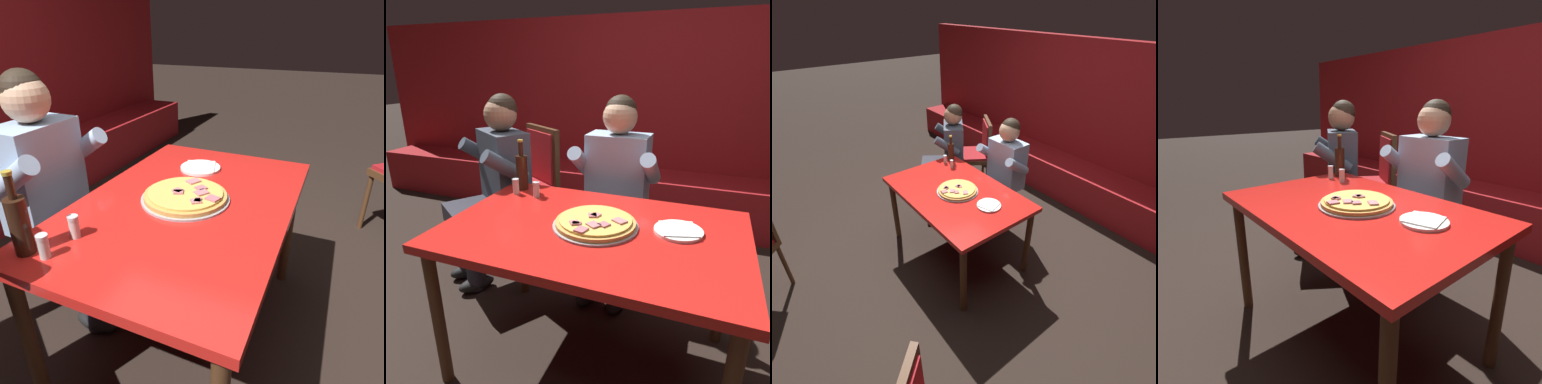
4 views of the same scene
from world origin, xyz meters
The scene contains 12 objects.
ground_plane centered at (0.00, 0.00, 0.00)m, with size 24.00×24.00×0.00m, color black.
booth_wall_panel centered at (0.00, 2.18, 0.95)m, with size 6.80×0.16×1.90m, color #A3191E.
booth_bench centered at (0.00, 1.86, 0.23)m, with size 6.46×0.48×0.46m, color #A3191E.
main_dining_table centered at (0.00, 0.00, 0.67)m, with size 1.33×0.87×0.75m.
pizza centered at (0.01, 0.01, 0.77)m, with size 0.38×0.38×0.05m.
plate_white_paper centered at (0.36, 0.09, 0.76)m, with size 0.21×0.21×0.02m.
beer_bottle centered at (-0.55, 0.34, 0.86)m, with size 0.07×0.07×0.29m.
shaker_red_pepper_flakes centered at (-0.55, 0.25, 0.79)m, with size 0.04×0.04×0.09m.
shaker_black_pepper centered at (-0.41, 0.25, 0.79)m, with size 0.04×0.04×0.09m.
diner_seated_blue_shirt centered at (-0.09, 0.65, 0.71)m, with size 0.53×0.53×1.27m.
dining_chair_by_booth centered at (-0.87, 0.98, 0.59)m, with size 0.61×0.61×0.99m.
diner_standing_companion centered at (-0.88, 0.50, 0.71)m, with size 0.62×0.64×1.27m.
Camera 4 is at (1.08, -0.91, 1.24)m, focal length 28.00 mm.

